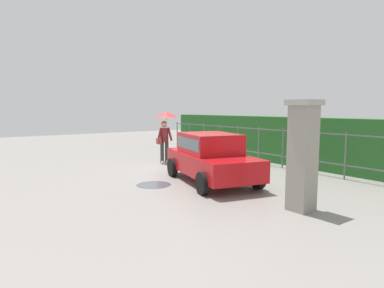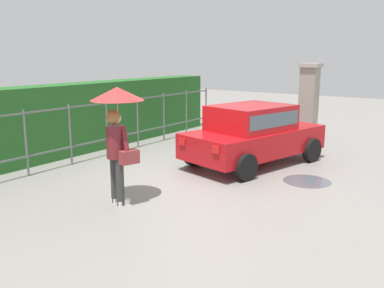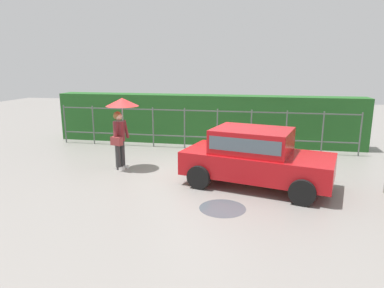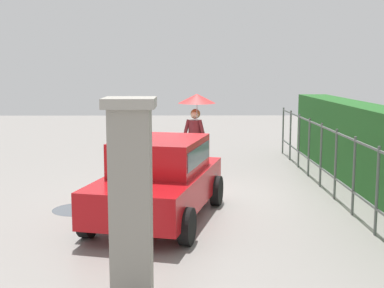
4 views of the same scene
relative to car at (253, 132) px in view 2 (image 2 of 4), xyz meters
The scene contains 7 objects.
ground_plane 1.71m from the car, 159.42° to the left, with size 40.00×40.00×0.00m, color gray.
car is the anchor object (origin of this frame).
pedestrian 4.03m from the car, 169.36° to the left, with size 0.96×0.96×2.12m.
gate_pillar 3.39m from the car, ahead, with size 0.60×0.60×2.42m.
fence_section 4.16m from the car, 119.04° to the left, with size 10.98×0.05×1.50m.
hedge_row 5.09m from the car, 113.38° to the left, with size 11.93×0.90×1.90m, color #235B23.
puddle_near 1.93m from the car, 111.25° to the right, with size 1.02×1.02×0.00m, color #4C545B.
Camera 2 is at (-7.71, -5.09, 2.67)m, focal length 39.09 mm.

